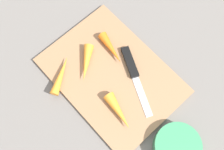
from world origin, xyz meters
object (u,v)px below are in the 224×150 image
object	(u,v)px
carrot_longest	(61,75)
cutting_board	(112,76)
carrot_shortest	(111,48)
small_bowl	(177,146)
carrot_long	(86,63)
knife	(131,67)
carrot_short	(119,112)

from	to	relation	value
carrot_longest	cutting_board	bearing A→B (deg)	-72.84
cutting_board	carrot_shortest	xyz separation A→B (m)	(0.05, -0.05, 0.02)
small_bowl	carrot_long	bearing A→B (deg)	3.85
knife	small_bowl	bearing A→B (deg)	8.78
carrot_longest	carrot_short	bearing A→B (deg)	-107.64
carrot_shortest	carrot_short	distance (m)	0.18
carrot_short	small_bowl	bearing A→B (deg)	27.56
small_bowl	carrot_short	bearing A→B (deg)	16.71
knife	carrot_shortest	xyz separation A→B (m)	(0.07, 0.01, 0.01)
carrot_long	small_bowl	distance (m)	0.31
carrot_long	carrot_short	size ratio (longest dim) A/B	1.01
carrot_short	small_bowl	distance (m)	0.16
cutting_board	carrot_longest	size ratio (longest dim) A/B	3.33
cutting_board	carrot_long	size ratio (longest dim) A/B	3.57
carrot_long	carrot_short	xyz separation A→B (m)	(-0.16, 0.03, 0.00)
carrot_long	carrot_longest	distance (m)	0.07
carrot_long	carrot_shortest	world-z (taller)	carrot_long
cutting_board	knife	xyz separation A→B (m)	(-0.02, -0.05, 0.01)
cutting_board	carrot_long	distance (m)	0.08
carrot_shortest	small_bowl	bearing A→B (deg)	-0.09
knife	small_bowl	world-z (taller)	small_bowl
cutting_board	knife	size ratio (longest dim) A/B	1.89
carrot_shortest	carrot_long	bearing A→B (deg)	-88.96
small_bowl	carrot_shortest	bearing A→B (deg)	-10.77
carrot_long	cutting_board	bearing A→B (deg)	73.36
carrot_shortest	small_bowl	world-z (taller)	small_bowl
carrot_short	small_bowl	size ratio (longest dim) A/B	0.88
carrot_longest	small_bowl	bearing A→B (deg)	-106.69
cutting_board	carrot_longest	xyz separation A→B (m)	(0.09, 0.10, 0.02)
carrot_shortest	carrot_short	bearing A→B (deg)	-25.56
cutting_board	carrot_long	bearing A→B (deg)	24.24
carrot_longest	small_bowl	xyz separation A→B (m)	(-0.33, -0.09, -0.00)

